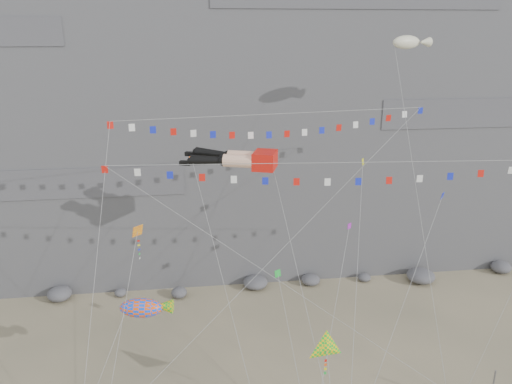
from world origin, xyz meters
TOP-DOWN VIEW (x-y plane):
  - cliff at (0.00, 32.00)m, footprint 80.00×28.00m
  - talus_boulders at (0.00, 17.00)m, footprint 60.00×3.00m
  - legs_kite at (-2.44, 8.34)m, footprint 9.54×19.97m
  - flag_banner_upper at (0.85, 9.30)m, footprint 27.94×15.03m
  - flag_banner_lower at (4.94, 4.25)m, footprint 34.55×7.66m
  - harlequin_kite at (-9.97, 2.12)m, footprint 3.73×7.11m
  - fish_windsock at (-10.01, 1.12)m, footprint 6.82×6.67m
  - delta_kite at (1.97, -3.54)m, footprint 2.59×4.76m
  - blimp_windsock at (11.81, 10.95)m, footprint 4.02×14.49m
  - small_kite_a at (-6.01, 8.33)m, footprint 4.73×14.57m
  - small_kite_b at (6.20, 6.06)m, footprint 6.21×12.08m
  - small_kite_c at (-0.04, 3.19)m, footprint 1.56×10.53m
  - small_kite_d at (7.72, 8.02)m, footprint 5.91×16.11m
  - small_kite_e at (13.11, 4.77)m, footprint 10.36×10.63m

SIDE VIEW (x-z plane):
  - talus_boulders at x=0.00m, z-range 0.00..1.20m
  - delta_kite at x=1.97m, z-range 2.42..11.00m
  - fish_windsock at x=-10.01m, z-range 2.44..13.13m
  - small_kite_c at x=-0.04m, z-range 2.00..15.12m
  - small_kite_b at x=6.20m, z-range 2.37..19.16m
  - harlequin_kite at x=-9.97m, z-range 5.70..20.43m
  - small_kite_e at x=13.11m, z-range 3.73..23.23m
  - small_kite_d at x=7.72m, z-range 4.15..26.82m
  - small_kite_a at x=-6.01m, z-range 4.94..26.84m
  - legs_kite at x=-2.44m, z-range 4.56..28.17m
  - flag_banner_lower at x=4.94m, z-range 7.00..26.73m
  - flag_banner_upper at x=0.85m, z-range 5.72..33.69m
  - cliff at x=0.00m, z-range 0.00..50.00m
  - blimp_windsock at x=11.81m, z-range 10.91..39.28m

